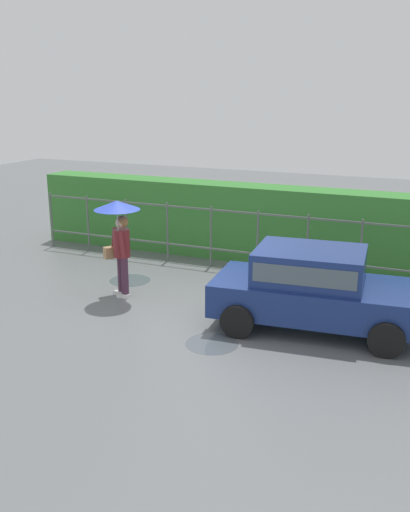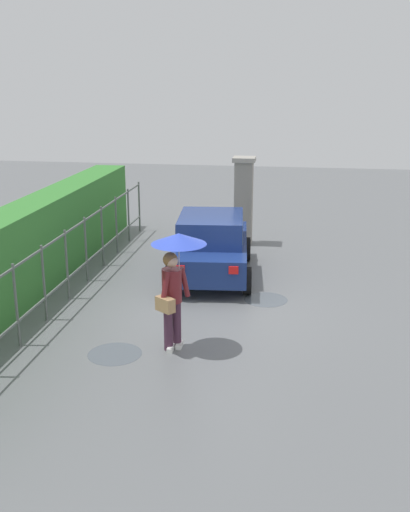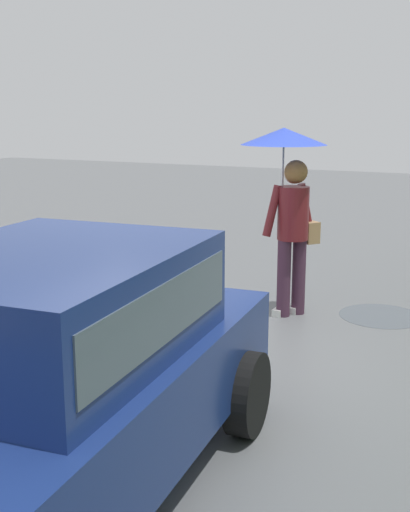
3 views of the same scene
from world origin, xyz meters
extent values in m
plane|color=slate|center=(0.00, 0.00, 0.00)|extent=(40.00, 40.00, 0.00)
cube|color=navy|center=(2.04, 0.45, 0.58)|extent=(3.84, 1.98, 0.60)
cube|color=navy|center=(1.89, 0.43, 1.18)|extent=(2.03, 1.61, 0.60)
cube|color=#4C5B66|center=(1.89, 0.43, 1.20)|extent=(1.88, 1.62, 0.33)
cylinder|color=black|center=(3.21, 1.40, 0.30)|extent=(0.61, 0.24, 0.60)
cylinder|color=black|center=(3.36, -0.27, 0.30)|extent=(0.61, 0.24, 0.60)
cylinder|color=black|center=(0.72, 1.17, 0.30)|extent=(0.61, 0.24, 0.60)
cylinder|color=black|center=(0.87, -0.51, 0.30)|extent=(0.61, 0.24, 0.60)
cube|color=red|center=(0.14, 0.82, 0.73)|extent=(0.08, 0.20, 0.16)
cube|color=red|center=(0.24, -0.27, 0.73)|extent=(0.08, 0.20, 0.16)
cylinder|color=#47283D|center=(-1.98, 0.47, 0.43)|extent=(0.15, 0.15, 0.86)
cylinder|color=#47283D|center=(-2.14, 0.58, 0.43)|extent=(0.15, 0.15, 0.86)
cube|color=white|center=(-2.02, 0.42, 0.04)|extent=(0.26, 0.10, 0.08)
cube|color=white|center=(-2.18, 0.54, 0.04)|extent=(0.26, 0.10, 0.08)
cylinder|color=maroon|center=(-2.06, 0.52, 1.15)|extent=(0.34, 0.34, 0.58)
sphere|color=#DBAD89|center=(-2.06, 0.52, 1.58)|extent=(0.22, 0.22, 0.22)
sphere|color=olive|center=(-2.04, 0.55, 1.60)|extent=(0.25, 0.25, 0.25)
cylinder|color=maroon|center=(-1.93, 0.33, 1.18)|extent=(0.24, 0.21, 0.56)
cylinder|color=maroon|center=(-2.28, 0.59, 1.18)|extent=(0.24, 0.21, 0.56)
cylinder|color=#B2B2B7|center=(-2.06, 0.40, 1.50)|extent=(0.02, 0.02, 0.77)
cone|color=blue|center=(-2.06, 0.40, 1.97)|extent=(0.93, 0.93, 0.18)
cube|color=tan|center=(-2.34, 0.58, 0.91)|extent=(0.33, 0.37, 0.24)
cube|color=gray|center=(4.96, -0.02, 1.15)|extent=(0.48, 0.48, 2.30)
cube|color=#9E998E|center=(4.96, -0.02, 2.36)|extent=(0.60, 0.60, 0.12)
cylinder|color=#59605B|center=(-2.38, 3.20, 0.75)|extent=(0.05, 0.05, 1.50)
cylinder|color=#59605B|center=(-1.19, 3.20, 0.75)|extent=(0.05, 0.05, 1.50)
cylinder|color=#59605B|center=(0.00, 3.20, 0.75)|extent=(0.05, 0.05, 1.50)
cylinder|color=#59605B|center=(1.19, 3.20, 0.75)|extent=(0.05, 0.05, 1.50)
cylinder|color=#59605B|center=(2.37, 3.20, 0.75)|extent=(0.05, 0.05, 1.50)
cylinder|color=#59605B|center=(3.56, 3.20, 0.75)|extent=(0.05, 0.05, 1.50)
cylinder|color=#59605B|center=(4.75, 3.20, 0.75)|extent=(0.05, 0.05, 1.50)
cylinder|color=#59605B|center=(5.94, 3.20, 0.75)|extent=(0.05, 0.05, 1.50)
cube|color=#59605B|center=(0.00, 3.20, 1.42)|extent=(11.88, 0.03, 0.04)
cube|color=#59605B|center=(0.00, 3.20, 0.45)|extent=(11.88, 0.03, 0.04)
cube|color=#387F33|center=(0.00, 4.20, 0.95)|extent=(12.88, 0.90, 1.90)
cylinder|color=#4C545B|center=(0.57, -0.93, 0.00)|extent=(0.92, 0.92, 0.00)
cylinder|color=#4C545B|center=(-2.46, 1.45, 0.00)|extent=(0.93, 0.93, 0.00)
camera|label=1|loc=(4.06, -9.29, 4.20)|focal=40.36mm
camera|label=2|loc=(-11.70, -1.55, 4.59)|focal=43.29mm
camera|label=3|loc=(4.67, 2.80, 2.24)|focal=45.97mm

